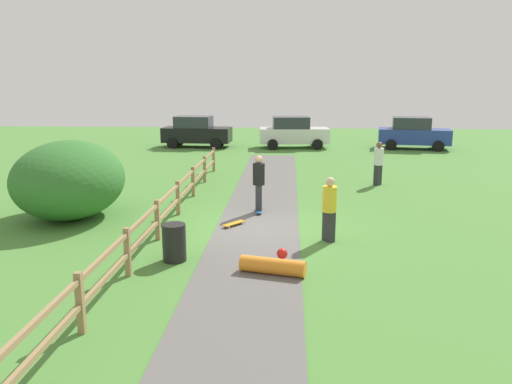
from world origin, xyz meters
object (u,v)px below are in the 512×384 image
trash_bin (174,243)px  bystander_white (378,161)px  bush_large (69,180)px  skater_fallen (273,265)px  skateboard_loose (234,223)px  parked_car_white (293,132)px  parked_car_black (196,132)px  parked_car_blue (413,133)px  skater_riding (259,181)px  bystander_yellow (329,206)px

trash_bin → bystander_white: size_ratio=0.51×
bush_large → skater_fallen: size_ratio=2.62×
bush_large → skateboard_loose: bush_large is taller
parked_car_white → parked_car_black: same height
skater_fallen → bystander_white: (3.91, 9.86, 0.77)m
parked_car_blue → parked_car_black: bearing=-180.0°
trash_bin → bystander_white: (6.28, 9.20, 0.52)m
skater_fallen → bystander_white: 10.64m
skater_riding → trash_bin: bearing=-111.0°
skater_riding → parked_car_white: bearing=85.7°
bush_large → trash_bin: 5.45m
skater_riding → parked_car_blue: size_ratio=0.42×
bystander_yellow → skater_fallen: bearing=-120.0°
skateboard_loose → trash_bin: bearing=-110.6°
skater_fallen → parked_car_white: parked_car_white is taller
skateboard_loose → parked_car_black: 17.76m
parked_car_blue → bystander_white: bearing=-109.6°
trash_bin → bush_large: bearing=138.5°
trash_bin → skateboard_loose: 3.16m
bush_large → bystander_white: bearing=28.6°
parked_car_blue → parked_car_black: size_ratio=1.03×
bystander_white → parked_car_black: bearing=130.6°
trash_bin → parked_car_blue: size_ratio=0.20×
trash_bin → skateboard_loose: trash_bin is taller
trash_bin → bystander_yellow: size_ratio=0.52×
bystander_yellow → parked_car_blue: parked_car_blue is taller
skateboard_loose → parked_car_white: size_ratio=0.17×
bystander_yellow → bystander_white: (2.52, 7.46, 0.01)m
bush_large → parked_car_black: bearing=86.8°
bush_large → parked_car_white: bush_large is taller
parked_car_white → bystander_yellow: bearing=-87.4°
skateboard_loose → parked_car_blue: 19.51m
bush_large → parked_car_white: 17.99m
skater_riding → bystander_yellow: skater_riding is taller
skater_riding → parked_car_blue: parked_car_blue is taller
trash_bin → skater_fallen: bearing=-15.7°
bystander_yellow → bush_large: bearing=166.8°
bystander_white → parked_car_blue: 11.65m
bystander_white → skater_riding: bearing=-134.1°
skater_fallen → bystander_yellow: 2.88m
skater_riding → parked_car_white: parked_car_white is taller
bush_large → parked_car_blue: bush_large is taller
bystander_yellow → parked_car_white: (-0.85, 18.42, 0.00)m
skater_fallen → parked_car_white: bearing=88.5°
skater_riding → skater_fallen: bearing=-82.9°
skater_fallen → trash_bin: bearing=164.3°
bystander_white → parked_car_black: size_ratio=0.41×
skater_fallen → skater_riding: bearing=97.1°
skater_riding → parked_car_black: (-4.86, 15.66, -0.09)m
skater_fallen → parked_car_white: 20.85m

